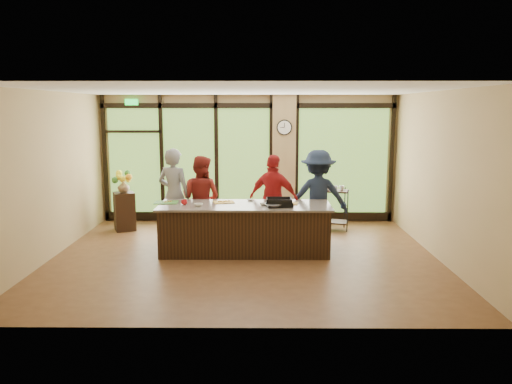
{
  "coord_description": "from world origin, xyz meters",
  "views": [
    {
      "loc": [
        0.28,
        -8.82,
        2.7
      ],
      "look_at": [
        0.21,
        0.4,
        1.14
      ],
      "focal_mm": 35.0,
      "sensor_mm": 36.0,
      "label": 1
    }
  ],
  "objects_px": {
    "cook_left": "(174,195)",
    "roasting_pan": "(279,204)",
    "flower_stand": "(125,211)",
    "bar_cart": "(331,203)",
    "cook_right": "(318,197)",
    "island_base": "(245,230)"
  },
  "relations": [
    {
      "from": "cook_left",
      "to": "bar_cart",
      "type": "relative_size",
      "value": 1.91
    },
    {
      "from": "island_base",
      "to": "flower_stand",
      "type": "distance_m",
      "value": 3.23
    },
    {
      "from": "cook_left",
      "to": "roasting_pan",
      "type": "distance_m",
      "value": 2.29
    },
    {
      "from": "flower_stand",
      "to": "bar_cart",
      "type": "height_order",
      "value": "bar_cart"
    },
    {
      "from": "roasting_pan",
      "to": "flower_stand",
      "type": "height_order",
      "value": "roasting_pan"
    },
    {
      "from": "flower_stand",
      "to": "bar_cart",
      "type": "bearing_deg",
      "value": -22.99
    },
    {
      "from": "island_base",
      "to": "cook_left",
      "type": "relative_size",
      "value": 1.62
    },
    {
      "from": "cook_right",
      "to": "bar_cart",
      "type": "xyz_separation_m",
      "value": [
        0.42,
        1.03,
        -0.34
      ]
    },
    {
      "from": "cook_right",
      "to": "roasting_pan",
      "type": "distance_m",
      "value": 1.24
    },
    {
      "from": "bar_cart",
      "to": "island_base",
      "type": "bearing_deg",
      "value": -120.13
    },
    {
      "from": "roasting_pan",
      "to": "flower_stand",
      "type": "xyz_separation_m",
      "value": [
        -3.36,
        1.89,
        -0.53
      ]
    },
    {
      "from": "cook_right",
      "to": "bar_cart",
      "type": "relative_size",
      "value": 1.88
    },
    {
      "from": "cook_left",
      "to": "cook_right",
      "type": "xyz_separation_m",
      "value": [
        2.9,
        -0.02,
        -0.02
      ]
    },
    {
      "from": "cook_right",
      "to": "bar_cart",
      "type": "height_order",
      "value": "cook_right"
    },
    {
      "from": "cook_right",
      "to": "flower_stand",
      "type": "xyz_separation_m",
      "value": [
        -4.18,
        0.96,
        -0.51
      ]
    },
    {
      "from": "island_base",
      "to": "bar_cart",
      "type": "xyz_separation_m",
      "value": [
        1.87,
        1.79,
        0.16
      ]
    },
    {
      "from": "cook_right",
      "to": "island_base",
      "type": "bearing_deg",
      "value": 29.01
    },
    {
      "from": "island_base",
      "to": "roasting_pan",
      "type": "bearing_deg",
      "value": -14.9
    },
    {
      "from": "island_base",
      "to": "roasting_pan",
      "type": "distance_m",
      "value": 0.84
    },
    {
      "from": "cook_left",
      "to": "roasting_pan",
      "type": "relative_size",
      "value": 4.15
    },
    {
      "from": "cook_left",
      "to": "flower_stand",
      "type": "bearing_deg",
      "value": -16.54
    },
    {
      "from": "cook_right",
      "to": "flower_stand",
      "type": "distance_m",
      "value": 4.32
    }
  ]
}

